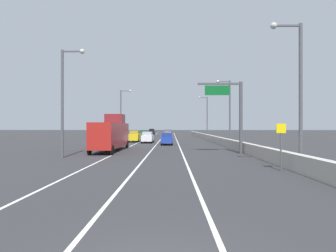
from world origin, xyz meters
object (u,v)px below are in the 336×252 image
(car_green_3, at_px, (145,134))
(car_white_4, at_px, (148,137))
(car_blue_0, at_px, (167,139))
(lamp_post_right_second, at_px, (228,108))
(car_gray_1, at_px, (168,133))
(lamp_post_right_third, at_px, (206,114))
(speed_advisory_sign, at_px, (281,143))
(overhead_sign_gantry, at_px, (234,108))
(box_truck, at_px, (111,134))
(car_black_5, at_px, (152,132))
(lamp_post_right_near, at_px, (297,84))
(lamp_post_left_mid, at_px, (122,112))
(lamp_post_left_near, at_px, (65,95))
(car_yellow_2, at_px, (135,136))

(car_green_3, bearing_deg, car_white_4, -82.98)
(car_blue_0, height_order, car_green_3, car_green_3)
(lamp_post_right_second, distance_m, car_gray_1, 37.38)
(lamp_post_right_third, xyz_separation_m, car_white_4, (-12.20, -16.04, -4.68))
(speed_advisory_sign, relative_size, car_gray_1, 0.71)
(car_blue_0, bearing_deg, overhead_sign_gantry, -61.93)
(lamp_post_right_third, xyz_separation_m, box_truck, (-15.05, -31.98, -3.67))
(speed_advisory_sign, height_order, car_white_4, speed_advisory_sign)
(lamp_post_right_second, relative_size, car_green_3, 2.13)
(car_black_5, bearing_deg, car_white_4, -86.78)
(lamp_post_right_near, relative_size, lamp_post_left_mid, 1.00)
(overhead_sign_gantry, height_order, car_black_5, overhead_sign_gantry)
(speed_advisory_sign, xyz_separation_m, lamp_post_left_near, (-16.55, 6.94, 3.89))
(lamp_post_right_second, distance_m, car_black_5, 53.73)
(box_truck, bearing_deg, car_gray_1, 82.43)
(lamp_post_right_third, bearing_deg, lamp_post_left_near, -114.52)
(speed_advisory_sign, relative_size, lamp_post_left_near, 0.31)
(box_truck, bearing_deg, lamp_post_right_near, -39.82)
(lamp_post_right_near, height_order, lamp_post_right_second, same)
(overhead_sign_gantry, height_order, lamp_post_right_second, lamp_post_right_second)
(overhead_sign_gantry, height_order, speed_advisory_sign, overhead_sign_gantry)
(lamp_post_right_second, relative_size, car_black_5, 2.31)
(lamp_post_right_third, bearing_deg, overhead_sign_gantry, -92.61)
(car_green_3, bearing_deg, car_blue_0, -77.06)
(speed_advisory_sign, relative_size, car_black_5, 0.71)
(overhead_sign_gantry, distance_m, car_blue_0, 15.75)
(lamp_post_right_third, distance_m, car_white_4, 20.69)
(car_blue_0, relative_size, box_truck, 0.44)
(car_gray_1, relative_size, car_white_4, 0.91)
(lamp_post_left_near, relative_size, car_green_3, 2.13)
(car_green_3, bearing_deg, lamp_post_right_near, -73.14)
(lamp_post_left_near, height_order, car_green_3, lamp_post_left_near)
(car_green_3, height_order, box_truck, box_truck)
(speed_advisory_sign, bearing_deg, car_white_4, 110.45)
(box_truck, bearing_deg, car_green_3, 89.61)
(lamp_post_right_near, height_order, car_blue_0, lamp_post_right_near)
(car_yellow_2, xyz_separation_m, box_truck, (-0.30, -18.58, 0.95))
(car_black_5, bearing_deg, overhead_sign_gantry, -78.33)
(lamp_post_left_mid, relative_size, car_yellow_2, 2.07)
(lamp_post_left_mid, height_order, car_black_5, lamp_post_left_mid)
(overhead_sign_gantry, relative_size, car_yellow_2, 1.58)
(lamp_post_left_mid, xyz_separation_m, car_black_5, (2.70, 40.87, -4.61))
(car_green_3, bearing_deg, lamp_post_left_near, -93.78)
(overhead_sign_gantry, xyz_separation_m, car_white_4, (-10.62, 18.65, -3.76))
(overhead_sign_gantry, height_order, lamp_post_right_third, lamp_post_right_third)
(car_yellow_2, distance_m, box_truck, 18.61)
(lamp_post_right_third, xyz_separation_m, car_black_5, (-14.73, 28.95, -4.61))
(car_yellow_2, bearing_deg, lamp_post_right_near, -64.37)
(lamp_post_right_near, relative_size, box_truck, 0.99)
(speed_advisory_sign, height_order, car_gray_1, speed_advisory_sign)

